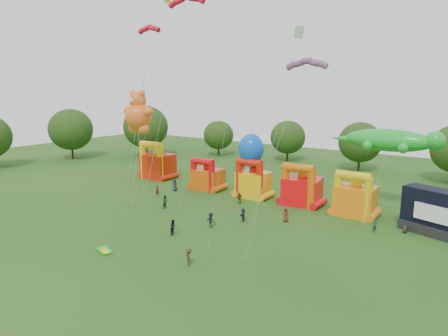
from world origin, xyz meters
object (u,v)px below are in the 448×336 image
Objects in this scene: spectator_0 at (175,185)px; teddy_bear_kite at (139,137)px; octopus_kite at (254,167)px; bouncy_castle_2 at (253,182)px; stage_trailer at (441,214)px; gecko_kite at (386,150)px; spectator_4 at (240,198)px; bouncy_castle_0 at (157,164)px.

teddy_bear_kite is at bearing -166.33° from spectator_0.
octopus_kite is at bearing -3.92° from spectator_0.
teddy_bear_kite reaches higher than octopus_kite.
bouncy_castle_2 is 2.56m from octopus_kite.
bouncy_castle_2 reaches higher than stage_trailer.
spectator_4 is (-17.14, -8.46, -7.32)m from gecko_kite.
octopus_kite reaches higher than spectator_0.
spectator_4 is (-0.25, -3.41, -3.92)m from octopus_kite.
gecko_kite reaches higher than bouncy_castle_0.
teddy_bear_kite is at bearing -41.82° from spectator_4.
bouncy_castle_0 reaches higher than stage_trailer.
octopus_kite is at bearing 19.64° from teddy_bear_kite.
bouncy_castle_2 is 0.71× the size of stage_trailer.
octopus_kite is 13.49m from spectator_0.
bouncy_castle_2 is at bearing 131.90° from octopus_kite.
teddy_bear_kite is 18.53m from octopus_kite.
bouncy_castle_2 is at bearing 176.09° from stage_trailer.
octopus_kite is (-24.50, 1.17, 2.27)m from stage_trailer.
bouncy_castle_0 is 10.31m from spectator_0.
stage_trailer is (24.99, -1.71, 0.18)m from bouncy_castle_2.
teddy_bear_kite is 9.78× the size of spectator_4.
bouncy_castle_2 is at bearing -165.45° from gecko_kite.
bouncy_castle_2 is 12.70m from spectator_0.
gecko_kite is (38.26, 3.25, 5.55)m from bouncy_castle_0.
teddy_bear_kite reaches higher than spectator_4.
teddy_bear_kite reaches higher than bouncy_castle_2.
stage_trailer is at bearing -3.91° from bouncy_castle_2.
spectator_4 is at bearing -19.18° from spectator_0.
teddy_bear_kite is (-41.58, -4.93, 6.14)m from stage_trailer.
bouncy_castle_2 is (20.89, -1.26, -0.30)m from bouncy_castle_0.
gecko_kite is at bearing 155.37° from spectator_4.
gecko_kite is 20.47m from spectator_4.
octopus_kite is at bearing 177.27° from stage_trailer.
octopus_kite is (21.37, -1.80, 2.15)m from bouncy_castle_0.
stage_trailer is 0.88× the size of octopus_kite.
spectator_4 is at bearing -153.74° from gecko_kite.
teddy_bear_kite is at bearing -61.42° from bouncy_castle_0.
bouncy_castle_2 reaches higher than spectator_0.
spectator_0 is (-12.54, -3.25, -3.78)m from octopus_kite.
teddy_bear_kite is at bearing -173.24° from stage_trailer.
gecko_kite reaches higher than octopus_kite.
spectator_4 is (12.28, -0.16, -0.14)m from spectator_0.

